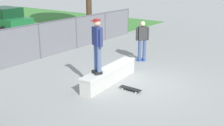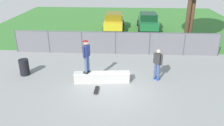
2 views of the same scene
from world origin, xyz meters
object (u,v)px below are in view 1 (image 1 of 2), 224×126
concrete_ledge (110,75)px  bystander (142,39)px  skateboarder (97,44)px  car_green (4,19)px  skateboard (130,89)px

concrete_ledge → bystander: 3.19m
concrete_ledge → skateboarder: size_ratio=1.69×
bystander → skateboarder: bearing=-171.4°
bystander → car_green: bearing=87.7°
skateboard → bystander: size_ratio=0.44×
skateboard → bystander: 3.71m
concrete_ledge → car_green: (3.53, 11.79, 0.54)m
skateboard → skateboarder: bearing=122.7°
skateboard → bystander: bystander is taller
bystander → concrete_ledge: bearing=-170.7°
car_green → concrete_ledge: bearing=-106.7°
skateboarder → skateboard: 1.91m
skateboarder → car_green: bearing=70.0°
concrete_ledge → bystander: size_ratio=1.71×
skateboarder → bystander: size_ratio=1.01×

